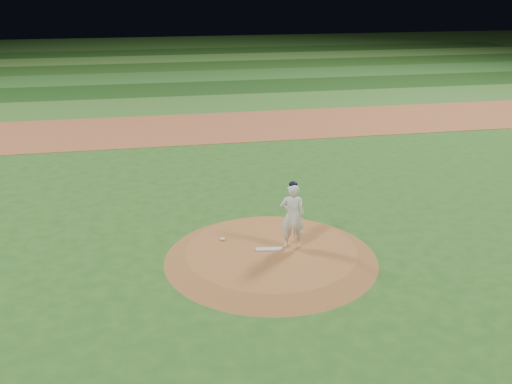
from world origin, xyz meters
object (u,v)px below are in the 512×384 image
at_px(pitchers_mound, 271,254).
at_px(rosin_bag, 223,239).
at_px(pitching_rubber, 269,249).
at_px(pitcher_on_mound, 292,216).

xyz_separation_m(pitchers_mound, rosin_bag, (-1.14, 0.80, 0.16)).
bearing_deg(rosin_bag, pitching_rubber, -36.23).
bearing_deg(pitchers_mound, pitcher_on_mound, 5.17).
bearing_deg(rosin_bag, pitchers_mound, -35.20).
height_order(pitchers_mound, rosin_bag, rosin_bag).
bearing_deg(pitching_rubber, pitcher_on_mound, 11.45).
height_order(pitchers_mound, pitching_rubber, pitching_rubber).
height_order(pitching_rubber, rosin_bag, rosin_bag).
distance_m(pitchers_mound, pitcher_on_mound, 1.16).
relative_size(pitchers_mound, rosin_bag, 40.65).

